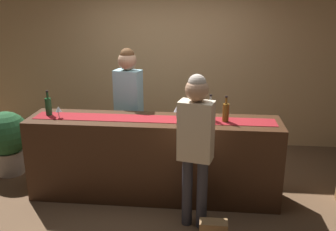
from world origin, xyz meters
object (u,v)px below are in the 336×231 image
(wine_bottle_clear, at_px, (210,111))
(wine_bottle_amber, at_px, (226,112))
(bartender, at_px, (128,98))
(handbag, at_px, (213,231))
(potted_plant_tall, at_px, (7,138))
(wine_glass_near_customer, at_px, (177,110))
(wine_glass_far_end, at_px, (58,109))
(wine_glass_mid_counter, at_px, (191,113))
(customer_sipping, at_px, (196,137))
(wine_bottle_green, at_px, (48,106))

(wine_bottle_clear, height_order, wine_bottle_amber, same)
(bartender, bearing_deg, handbag, 141.81)
(potted_plant_tall, distance_m, handbag, 3.08)
(wine_glass_near_customer, relative_size, wine_glass_far_end, 1.00)
(wine_glass_far_end, xyz_separation_m, bartender, (0.69, 0.65, -0.02))
(wine_bottle_amber, xyz_separation_m, wine_glass_mid_counter, (-0.39, -0.04, -0.01))
(wine_glass_far_end, bearing_deg, wine_glass_mid_counter, 0.77)
(wine_bottle_clear, height_order, potted_plant_tall, wine_bottle_clear)
(bartender, distance_m, potted_plant_tall, 1.76)
(wine_bottle_amber, xyz_separation_m, customer_sipping, (-0.32, -0.58, -0.09))
(wine_bottle_amber, distance_m, handbag, 1.30)
(customer_sipping, distance_m, potted_plant_tall, 2.81)
(wine_glass_far_end, bearing_deg, handbag, -23.26)
(wine_bottle_clear, bearing_deg, wine_glass_mid_counter, -160.13)
(wine_bottle_amber, bearing_deg, wine_glass_mid_counter, -174.45)
(customer_sipping, bearing_deg, wine_glass_near_customer, 123.80)
(customer_sipping, height_order, potted_plant_tall, customer_sipping)
(wine_glass_mid_counter, bearing_deg, handbag, -70.80)
(customer_sipping, xyz_separation_m, handbag, (0.20, -0.26, -0.90))
(wine_glass_near_customer, distance_m, wine_glass_mid_counter, 0.20)
(wine_glass_near_customer, height_order, handbag, wine_glass_near_customer)
(wine_bottle_clear, xyz_separation_m, wine_glass_far_end, (-1.75, -0.10, -0.01))
(wine_glass_near_customer, height_order, customer_sipping, customer_sipping)
(wine_glass_near_customer, xyz_separation_m, potted_plant_tall, (-2.33, 0.35, -0.58))
(wine_glass_far_end, bearing_deg, wine_bottle_amber, 1.75)
(wine_bottle_green, height_order, potted_plant_tall, wine_bottle_green)
(wine_bottle_amber, relative_size, wine_glass_mid_counter, 2.10)
(wine_bottle_clear, bearing_deg, wine_glass_near_customer, 174.95)
(wine_bottle_amber, bearing_deg, potted_plant_tall, 171.64)
(wine_bottle_clear, distance_m, customer_sipping, 0.64)
(wine_bottle_clear, height_order, wine_glass_far_end, wine_bottle_clear)
(wine_bottle_clear, height_order, wine_glass_mid_counter, wine_bottle_clear)
(wine_bottle_clear, distance_m, wine_bottle_green, 1.91)
(wine_glass_far_end, bearing_deg, wine_bottle_green, 149.54)
(wine_bottle_clear, bearing_deg, potted_plant_tall, 171.97)
(bartender, xyz_separation_m, handbag, (1.12, -1.43, -0.96))
(wine_glass_far_end, bearing_deg, wine_bottle_clear, 3.28)
(wine_bottle_amber, distance_m, wine_glass_mid_counter, 0.39)
(wine_bottle_green, relative_size, handbag, 1.08)
(wine_glass_near_customer, height_order, potted_plant_tall, wine_glass_near_customer)
(wine_bottle_green, xyz_separation_m, handbag, (1.97, -0.87, -0.99))
(handbag, bearing_deg, potted_plant_tall, 155.54)
(wine_bottle_green, height_order, bartender, bartender)
(customer_sipping, bearing_deg, wine_glass_mid_counter, 111.40)
(customer_sipping, distance_m, handbag, 0.96)
(wine_glass_near_customer, xyz_separation_m, handbag, (0.45, -0.91, -0.98))
(customer_sipping, bearing_deg, wine_bottle_amber, 74.58)
(wine_bottle_clear, relative_size, potted_plant_tall, 0.34)
(wine_glass_mid_counter, bearing_deg, wine_glass_far_end, -179.23)
(bartender, distance_m, customer_sipping, 1.49)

